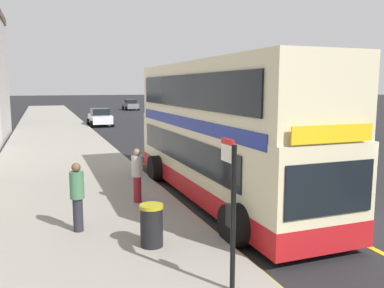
% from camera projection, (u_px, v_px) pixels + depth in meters
% --- Properties ---
extents(ground_plane, '(260.00, 260.00, 0.00)m').
position_uv_depth(ground_plane, '(127.00, 123.00, 39.69)').
color(ground_plane, black).
extents(pavement_near, '(6.00, 76.00, 0.14)m').
position_uv_depth(pavement_near, '(52.00, 125.00, 37.25)').
color(pavement_near, gray).
rests_on(pavement_near, ground).
extents(double_decker_bus, '(3.16, 10.75, 4.40)m').
position_uv_depth(double_decker_bus, '(220.00, 136.00, 12.95)').
color(double_decker_bus, beige).
rests_on(double_decker_bus, ground).
extents(bus_bay_markings, '(3.13, 13.44, 0.01)m').
position_uv_depth(bus_bay_markings, '(221.00, 198.00, 13.16)').
color(bus_bay_markings, gold).
rests_on(bus_bay_markings, ground).
extents(bus_stop_sign, '(0.09, 0.51, 2.62)m').
position_uv_depth(bus_stop_sign, '(231.00, 202.00, 6.81)').
color(bus_stop_sign, black).
rests_on(bus_stop_sign, pavement_near).
extents(parked_car_grey_distant, '(2.09, 4.20, 1.62)m').
position_uv_depth(parked_car_grey_distant, '(131.00, 105.00, 61.46)').
color(parked_car_grey_distant, slate).
rests_on(parked_car_grey_distant, ground).
extents(parked_car_white_kerbside, '(2.09, 4.20, 1.62)m').
position_uv_depth(parked_car_white_kerbside, '(100.00, 117.00, 36.95)').
color(parked_car_white_kerbside, silver).
rests_on(parked_car_white_kerbside, ground).
extents(pedestrian_waiting_near_sign, '(0.34, 0.34, 1.70)m').
position_uv_depth(pedestrian_waiting_near_sign, '(77.00, 194.00, 9.66)').
color(pedestrian_waiting_near_sign, '#26262D').
rests_on(pedestrian_waiting_near_sign, pavement_near).
extents(pedestrian_further_back, '(0.34, 0.34, 1.65)m').
position_uv_depth(pedestrian_further_back, '(137.00, 173.00, 12.13)').
color(pedestrian_further_back, maroon).
rests_on(pedestrian_further_back, pavement_near).
extents(litter_bin, '(0.53, 0.53, 0.94)m').
position_uv_depth(litter_bin, '(152.00, 225.00, 8.82)').
color(litter_bin, black).
rests_on(litter_bin, pavement_near).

